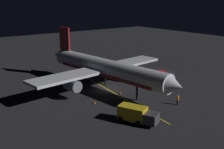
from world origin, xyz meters
TOP-DOWN VIEW (x-y plane):
  - ground_plane at (0.00, 0.00)m, footprint 180.00×180.00m
  - apron_guide_stripe at (0.20, 4.00)m, footprint 3.48×29.02m
  - airliner at (0.07, -0.60)m, footprint 31.03×35.88m
  - baggage_truck at (5.35, 15.05)m, footprint 4.26×6.16m
  - catering_truck at (-12.14, 2.55)m, footprint 6.48×3.93m
  - ground_crew_worker at (-4.99, 13.97)m, footprint 0.40×0.40m
  - traffic_cone_near_left at (6.15, 5.25)m, footprint 0.50×0.50m
  - traffic_cone_near_right at (-0.54, 3.96)m, footprint 0.50×0.50m

SIDE VIEW (x-z plane):
  - ground_plane at x=0.00m, z-range -0.20..0.00m
  - apron_guide_stripe at x=0.20m, z-range 0.00..0.01m
  - traffic_cone_near_left at x=6.15m, z-range -0.03..0.52m
  - traffic_cone_near_right at x=-0.54m, z-range -0.03..0.52m
  - ground_crew_worker at x=-4.99m, z-range 0.02..1.76m
  - catering_truck at x=-12.14m, z-range 0.05..2.42m
  - baggage_truck at x=5.35m, z-range 0.03..2.47m
  - airliner at x=0.07m, z-range -1.39..9.82m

